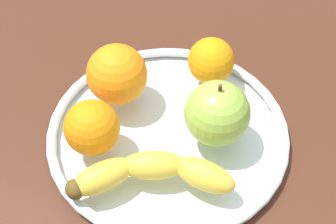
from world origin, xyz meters
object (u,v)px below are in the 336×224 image
apple (217,113)px  orange_back_right (92,128)px  fruit_bowl (168,132)px  orange_center (117,74)px  orange_back_left (211,61)px  banana (150,173)px

apple → orange_back_right: 14.38cm
fruit_bowl → orange_center: (6.00, -5.74, 4.69)cm
fruit_bowl → orange_back_left: orange_back_left is taller
fruit_bowl → orange_center: 9.53cm
apple → orange_back_left: size_ratio=1.40×
fruit_bowl → orange_back_right: 9.90cm
fruit_bowl → apple: size_ratio=3.48×
banana → orange_center: (3.64, -13.21, 2.17)cm
banana → orange_back_left: 17.93cm
apple → orange_back_right: apple is taller
orange_back_left → fruit_bowl: bearing=54.2°
apple → banana: bearing=38.2°
orange_back_left → orange_back_right: size_ratio=0.94×
banana → apple: size_ratio=2.27×
orange_center → orange_back_right: 8.29cm
banana → orange_back_left: (-8.36, -15.80, 1.40)cm
fruit_bowl → apple: (-5.58, 1.23, 4.74)cm
fruit_bowl → banana: bearing=72.5°
fruit_bowl → banana: banana is taller
banana → orange_back_right: size_ratio=2.98×
orange_center → orange_back_right: bearing=70.5°
banana → orange_center: bearing=-72.7°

